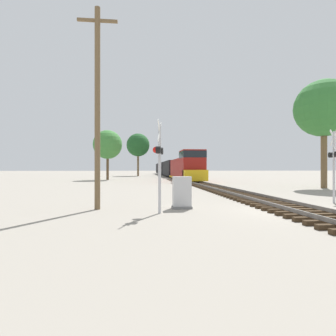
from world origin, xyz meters
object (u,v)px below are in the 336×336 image
Objects in this scene: freight_train at (169,168)px; tree_far_right at (324,109)px; tree_mid_background at (108,145)px; crossing_signal_far at (334,159)px; crossing_signal_near at (159,157)px; relay_cabinet at (182,193)px; utility_pole at (97,105)px; tree_deep_background at (138,145)px.

tree_far_right reaches higher than freight_train.
crossing_signal_far is at bearing -62.27° from tree_mid_background.
freight_train reaches higher than crossing_signal_near.
freight_train is 44.37× the size of relay_cabinet.
freight_train is 8.16× the size of tree_mid_background.
crossing_signal_far is 0.44× the size of utility_pole.
tree_deep_background is (1.05, 53.09, 2.89)m from utility_pole.
crossing_signal_far is at bearing 115.64° from crossing_signal_near.
crossing_signal_far is at bearing -85.73° from freight_train.
freight_train is 6.25× the size of tree_deep_background.
freight_train is 6.44× the size of tree_far_right.
tree_deep_background reaches higher than crossing_signal_far.
crossing_signal_far is (3.73, -49.99, 0.54)m from freight_train.
tree_mid_background is (-6.25, 32.37, 3.36)m from crossing_signal_near.
tree_far_right reaches higher than tree_mid_background.
relay_cabinet is 0.15× the size of tree_far_right.
crossing_signal_near is 21.08m from tree_far_right.
relay_cabinet is at bearing -143.99° from tree_far_right.
freight_train is 16.43× the size of crossing_signal_far.
tree_mid_background reaches higher than relay_cabinet.
utility_pole reaches higher than relay_cabinet.
crossing_signal_near is 0.48× the size of tree_mid_background.
utility_pole is at bearing -83.51° from tree_mid_background.
crossing_signal_near is 33.14m from tree_mid_background.
tree_mid_background is at bearing 41.77° from crossing_signal_far.
tree_mid_background reaches higher than freight_train.
freight_train is at bearing 104.74° from tree_far_right.
crossing_signal_near is 2.59× the size of relay_cabinet.
utility_pole is at bearing 178.05° from relay_cabinet.
utility_pole is at bearing 108.51° from crossing_signal_far.
tree_far_right is (6.79, 9.98, 5.11)m from crossing_signal_far.
tree_far_right reaches higher than crossing_signal_far.
freight_train is at bearing 18.31° from crossing_signal_far.
crossing_signal_near is 0.37× the size of tree_deep_background.
crossing_signal_near is 0.42× the size of utility_pole.
utility_pole is 31.28m from tree_mid_background.
relay_cabinet is at bearing -76.69° from tree_mid_background.
crossing_signal_near is 54.69m from tree_deep_background.
crossing_signal_near is at bearing -96.38° from freight_train.
utility_pole is (-12.29, -0.96, 2.37)m from crossing_signal_far.
freight_train is 7.18× the size of utility_pole.
freight_train is 41.75m from tree_far_right.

